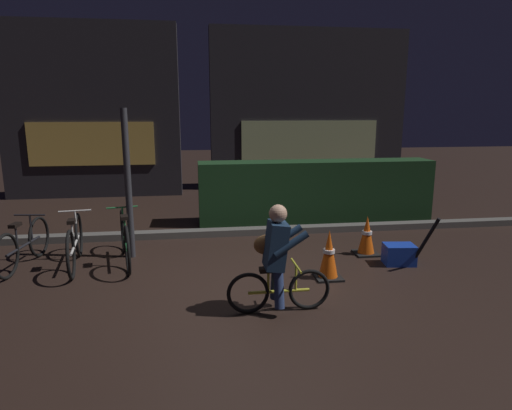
{
  "coord_description": "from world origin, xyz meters",
  "views": [
    {
      "loc": [
        -0.67,
        -5.6,
        2.25
      ],
      "look_at": [
        0.2,
        0.6,
        0.9
      ],
      "focal_mm": 31.02,
      "sensor_mm": 36.0,
      "label": 1
    }
  ],
  "objects_px": {
    "parked_bike_center_left": "(125,239)",
    "blue_crate": "(399,254)",
    "closed_umbrella": "(424,243)",
    "traffic_cone_near": "(329,255)",
    "traffic_cone_far": "(367,236)",
    "cyclist": "(277,258)",
    "street_post": "(128,185)",
    "parked_bike_leftmost": "(24,245)",
    "parked_bike_left_mid": "(75,243)"
  },
  "relations": [
    {
      "from": "parked_bike_center_left",
      "to": "blue_crate",
      "type": "height_order",
      "value": "parked_bike_center_left"
    },
    {
      "from": "parked_bike_center_left",
      "to": "closed_umbrella",
      "type": "relative_size",
      "value": 2.02
    },
    {
      "from": "traffic_cone_near",
      "to": "blue_crate",
      "type": "xyz_separation_m",
      "value": [
        1.21,
        0.4,
        -0.18
      ]
    },
    {
      "from": "traffic_cone_far",
      "to": "cyclist",
      "type": "bearing_deg",
      "value": -135.03
    },
    {
      "from": "blue_crate",
      "to": "closed_umbrella",
      "type": "xyz_separation_m",
      "value": [
        0.24,
        -0.25,
        0.25
      ]
    },
    {
      "from": "street_post",
      "to": "closed_umbrella",
      "type": "relative_size",
      "value": 2.68
    },
    {
      "from": "parked_bike_leftmost",
      "to": "closed_umbrella",
      "type": "relative_size",
      "value": 1.85
    },
    {
      "from": "traffic_cone_near",
      "to": "blue_crate",
      "type": "relative_size",
      "value": 1.54
    },
    {
      "from": "blue_crate",
      "to": "cyclist",
      "type": "height_order",
      "value": "cyclist"
    },
    {
      "from": "cyclist",
      "to": "blue_crate",
      "type": "bearing_deg",
      "value": 30.84
    },
    {
      "from": "traffic_cone_near",
      "to": "cyclist",
      "type": "height_order",
      "value": "cyclist"
    },
    {
      "from": "closed_umbrella",
      "to": "parked_bike_leftmost",
      "type": "bearing_deg",
      "value": -135.57
    },
    {
      "from": "traffic_cone_near",
      "to": "traffic_cone_far",
      "type": "height_order",
      "value": "traffic_cone_near"
    },
    {
      "from": "traffic_cone_near",
      "to": "street_post",
      "type": "bearing_deg",
      "value": 154.84
    },
    {
      "from": "parked_bike_left_mid",
      "to": "blue_crate",
      "type": "distance_m",
      "value": 4.77
    },
    {
      "from": "parked_bike_left_mid",
      "to": "traffic_cone_near",
      "type": "xyz_separation_m",
      "value": [
        3.52,
        -0.97,
        -0.03
      ]
    },
    {
      "from": "blue_crate",
      "to": "traffic_cone_near",
      "type": "bearing_deg",
      "value": -161.71
    },
    {
      "from": "traffic_cone_far",
      "to": "cyclist",
      "type": "height_order",
      "value": "cyclist"
    },
    {
      "from": "cyclist",
      "to": "closed_umbrella",
      "type": "bearing_deg",
      "value": 23.18
    },
    {
      "from": "parked_bike_left_mid",
      "to": "cyclist",
      "type": "xyz_separation_m",
      "value": [
        2.63,
        -1.85,
        0.27
      ]
    },
    {
      "from": "blue_crate",
      "to": "parked_bike_center_left",
      "type": "bearing_deg",
      "value": 171.02
    },
    {
      "from": "parked_bike_left_mid",
      "to": "parked_bike_center_left",
      "type": "distance_m",
      "value": 0.7
    },
    {
      "from": "blue_crate",
      "to": "cyclist",
      "type": "bearing_deg",
      "value": -148.6
    },
    {
      "from": "parked_bike_left_mid",
      "to": "closed_umbrella",
      "type": "bearing_deg",
      "value": -107.14
    },
    {
      "from": "parked_bike_left_mid",
      "to": "blue_crate",
      "type": "xyz_separation_m",
      "value": [
        4.73,
        -0.57,
        -0.21
      ]
    },
    {
      "from": "parked_bike_left_mid",
      "to": "parked_bike_center_left",
      "type": "bearing_deg",
      "value": -92.12
    },
    {
      "from": "street_post",
      "to": "cyclist",
      "type": "distance_m",
      "value": 2.92
    },
    {
      "from": "cyclist",
      "to": "closed_umbrella",
      "type": "distance_m",
      "value": 2.57
    },
    {
      "from": "street_post",
      "to": "blue_crate",
      "type": "bearing_deg",
      "value": -12.75
    },
    {
      "from": "parked_bike_leftmost",
      "to": "closed_umbrella",
      "type": "distance_m",
      "value": 5.78
    },
    {
      "from": "cyclist",
      "to": "traffic_cone_far",
      "type": "bearing_deg",
      "value": 44.41
    },
    {
      "from": "street_post",
      "to": "traffic_cone_near",
      "type": "relative_size",
      "value": 3.36
    },
    {
      "from": "closed_umbrella",
      "to": "cyclist",
      "type": "bearing_deg",
      "value": -102.78
    },
    {
      "from": "cyclist",
      "to": "closed_umbrella",
      "type": "relative_size",
      "value": 1.47
    },
    {
      "from": "parked_bike_left_mid",
      "to": "traffic_cone_near",
      "type": "bearing_deg",
      "value": -113.18
    },
    {
      "from": "parked_bike_leftmost",
      "to": "closed_umbrella",
      "type": "height_order",
      "value": "closed_umbrella"
    },
    {
      "from": "traffic_cone_far",
      "to": "blue_crate",
      "type": "distance_m",
      "value": 0.61
    },
    {
      "from": "parked_bike_leftmost",
      "to": "parked_bike_center_left",
      "type": "xyz_separation_m",
      "value": [
        1.44,
        -0.02,
        0.03
      ]
    },
    {
      "from": "parked_bike_leftmost",
      "to": "closed_umbrella",
      "type": "xyz_separation_m",
      "value": [
        5.71,
        -0.91,
        0.06
      ]
    },
    {
      "from": "parked_bike_leftmost",
      "to": "traffic_cone_near",
      "type": "xyz_separation_m",
      "value": [
        4.26,
        -1.06,
        -0.0
      ]
    },
    {
      "from": "parked_bike_left_mid",
      "to": "cyclist",
      "type": "relative_size",
      "value": 1.36
    },
    {
      "from": "parked_bike_leftmost",
      "to": "traffic_cone_near",
      "type": "relative_size",
      "value": 2.31
    },
    {
      "from": "blue_crate",
      "to": "cyclist",
      "type": "distance_m",
      "value": 2.5
    },
    {
      "from": "blue_crate",
      "to": "closed_umbrella",
      "type": "relative_size",
      "value": 0.52
    },
    {
      "from": "traffic_cone_far",
      "to": "cyclist",
      "type": "distance_m",
      "value": 2.55
    },
    {
      "from": "parked_bike_leftmost",
      "to": "traffic_cone_far",
      "type": "relative_size",
      "value": 2.51
    },
    {
      "from": "closed_umbrella",
      "to": "parked_bike_center_left",
      "type": "bearing_deg",
      "value": -138.24
    },
    {
      "from": "parked_bike_left_mid",
      "to": "closed_umbrella",
      "type": "relative_size",
      "value": 1.99
    },
    {
      "from": "street_post",
      "to": "closed_umbrella",
      "type": "distance_m",
      "value": 4.44
    },
    {
      "from": "traffic_cone_near",
      "to": "parked_bike_left_mid",
      "type": "bearing_deg",
      "value": 164.62
    }
  ]
}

